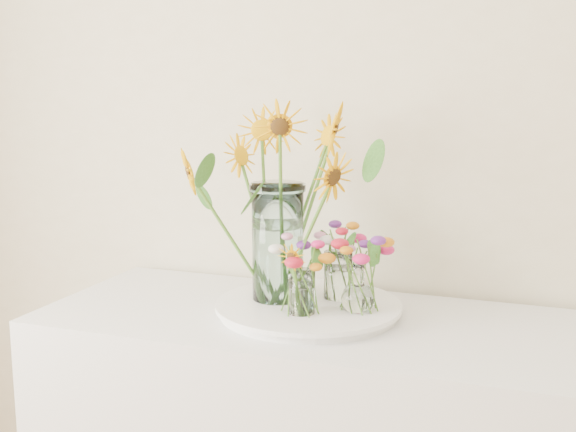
% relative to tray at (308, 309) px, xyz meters
% --- Properties ---
extents(tray, '(0.46, 0.46, 0.02)m').
position_rel_tray_xyz_m(tray, '(0.00, 0.00, 0.00)').
color(tray, white).
rests_on(tray, counter).
extents(mason_jar, '(0.15, 0.15, 0.32)m').
position_rel_tray_xyz_m(mason_jar, '(-0.09, 0.01, 0.17)').
color(mason_jar, silver).
rests_on(mason_jar, tray).
extents(sunflower_bouquet, '(0.73, 0.73, 0.54)m').
position_rel_tray_xyz_m(sunflower_bouquet, '(-0.09, 0.01, 0.28)').
color(sunflower_bouquet, '#E9A204').
rests_on(sunflower_bouquet, tray).
extents(small_vase_a, '(0.09, 0.09, 0.12)m').
position_rel_tray_xyz_m(small_vase_a, '(0.01, -0.09, 0.07)').
color(small_vase_a, white).
rests_on(small_vase_a, tray).
extents(wildflower_posy_a, '(0.21, 0.21, 0.21)m').
position_rel_tray_xyz_m(wildflower_posy_a, '(0.01, -0.09, 0.12)').
color(wildflower_posy_a, '#CA7311').
rests_on(wildflower_posy_a, tray).
extents(small_vase_b, '(0.10, 0.10, 0.12)m').
position_rel_tray_xyz_m(small_vase_b, '(0.14, -0.02, 0.07)').
color(small_vase_b, white).
rests_on(small_vase_b, tray).
extents(wildflower_posy_b, '(0.20, 0.20, 0.21)m').
position_rel_tray_xyz_m(wildflower_posy_b, '(0.14, -0.02, 0.12)').
color(wildflower_posy_b, '#CA7311').
rests_on(wildflower_posy_b, tray).
extents(small_vase_c, '(0.08, 0.08, 0.13)m').
position_rel_tray_xyz_m(small_vase_c, '(0.06, 0.07, 0.08)').
color(small_vase_c, white).
rests_on(small_vase_c, tray).
extents(wildflower_posy_c, '(0.18, 0.18, 0.22)m').
position_rel_tray_xyz_m(wildflower_posy_c, '(0.06, 0.07, 0.12)').
color(wildflower_posy_c, '#CA7311').
rests_on(wildflower_posy_c, tray).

